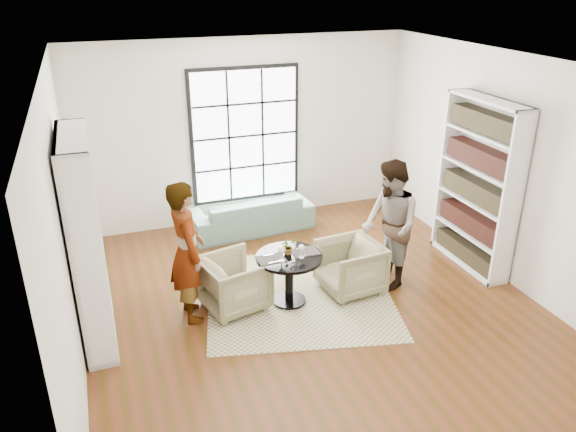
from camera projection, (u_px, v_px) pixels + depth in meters
name	position (u px, v px, depth m)	size (l,w,h in m)	color
ground	(312.00, 305.00, 7.15)	(6.00, 6.00, 0.00)	#5B2A15
room_shell	(298.00, 199.00, 7.11)	(6.00, 6.01, 6.00)	silver
rug	(299.00, 295.00, 7.37)	(2.36, 2.36, 0.01)	#C1B990
pedestal_table	(289.00, 269.00, 7.03)	(0.83, 0.83, 0.67)	black
sofa	(251.00, 213.00, 9.11)	(1.98, 0.77, 0.58)	gray
armchair_left	(234.00, 283.00, 6.98)	(0.74, 0.76, 0.69)	tan
armchair_right	(350.00, 267.00, 7.36)	(0.74, 0.76, 0.69)	tan
person_left	(187.00, 252.00, 6.60)	(0.64, 0.42, 1.76)	gray
person_right	(390.00, 225.00, 7.32)	(0.84, 0.65, 1.73)	gray
placemat_left	(271.00, 259.00, 6.88)	(0.34, 0.26, 0.01)	black
placemat_right	(305.00, 252.00, 7.05)	(0.34, 0.26, 0.01)	black
cutlery_left	(271.00, 258.00, 6.87)	(0.14, 0.22, 0.01)	silver
cutlery_right	(305.00, 251.00, 7.05)	(0.14, 0.22, 0.01)	silver
wine_glass_left	(282.00, 250.00, 6.77)	(0.09, 0.09, 0.20)	silver
wine_glass_right	(302.00, 248.00, 6.86)	(0.08, 0.08, 0.18)	silver
flower_centerpiece	(288.00, 246.00, 6.98)	(0.18, 0.15, 0.20)	gray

